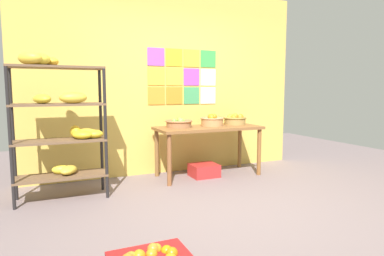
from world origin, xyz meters
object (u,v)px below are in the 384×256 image
object	(u,v)px
fruit_basket_right	(212,121)
display_table	(208,133)
banana_shelf_unit	(61,115)
fruit_basket_left	(235,120)
produce_crate_under_table	(204,170)
fruit_basket_centre	(179,123)

from	to	relation	value
fruit_basket_right	display_table	bearing A→B (deg)	-143.17
banana_shelf_unit	fruit_basket_left	world-z (taller)	banana_shelf_unit
produce_crate_under_table	banana_shelf_unit	bearing A→B (deg)	-172.79
produce_crate_under_table	fruit_basket_left	bearing A→B (deg)	12.21
banana_shelf_unit	fruit_basket_left	xyz separation A→B (m)	(2.53, 0.37, -0.18)
display_table	produce_crate_under_table	bearing A→B (deg)	-163.10
fruit_basket_left	produce_crate_under_table	world-z (taller)	fruit_basket_left
fruit_basket_left	banana_shelf_unit	bearing A→B (deg)	-171.60
produce_crate_under_table	fruit_basket_right	bearing A→B (deg)	28.68
display_table	fruit_basket_right	size ratio (longest dim) A/B	4.42
fruit_basket_right	fruit_basket_left	xyz separation A→B (m)	(0.42, 0.03, -0.00)
fruit_basket_centre	produce_crate_under_table	bearing A→B (deg)	-18.52
fruit_basket_right	fruit_basket_left	world-z (taller)	fruit_basket_right
fruit_basket_left	display_table	bearing A→B (deg)	-168.55
banana_shelf_unit	fruit_basket_left	bearing A→B (deg)	8.40
banana_shelf_unit	produce_crate_under_table	distance (m)	2.15
fruit_basket_centre	produce_crate_under_table	world-z (taller)	fruit_basket_centre
fruit_basket_right	banana_shelf_unit	bearing A→B (deg)	-170.81
fruit_basket_centre	fruit_basket_left	size ratio (longest dim) A/B	1.09
banana_shelf_unit	fruit_basket_centre	bearing A→B (deg)	12.80
banana_shelf_unit	display_table	xyz separation A→B (m)	(2.02, 0.27, -0.34)
fruit_basket_right	produce_crate_under_table	distance (m)	0.75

